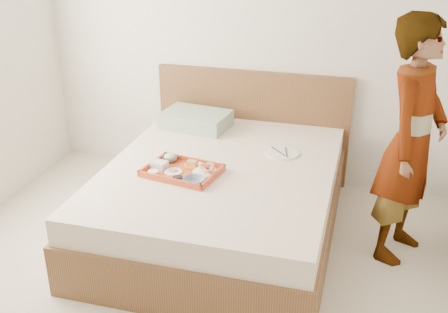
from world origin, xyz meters
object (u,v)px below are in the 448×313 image
bed (221,199)px  person (412,142)px  tray (182,171)px  dinner_plate (282,153)px

bed → person: size_ratio=1.23×
tray → person: 1.50m
tray → person: (1.45, 0.28, 0.26)m
tray → person: size_ratio=0.30×
bed → person: (1.24, 0.09, 0.55)m
person → tray: bearing=122.8°
dinner_plate → tray: bearing=-139.6°
tray → dinner_plate: 0.78m
bed → person: person is taller
bed → tray: bearing=-139.1°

